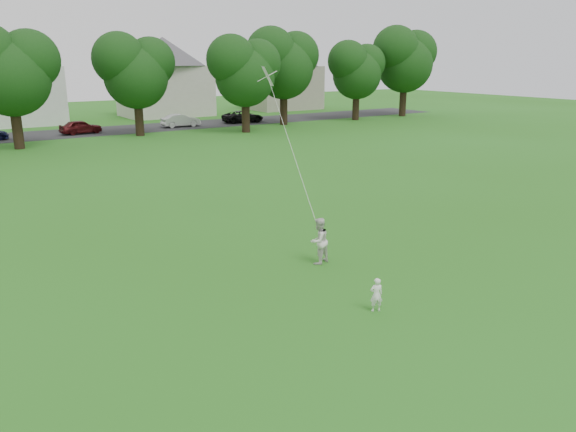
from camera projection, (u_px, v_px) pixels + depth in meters
ground at (336, 319)px, 14.43m from camera, size 160.00×160.00×0.00m
street at (34, 136)px, 48.18m from camera, size 90.00×7.00×0.01m
toddler at (376, 295)px, 14.73m from camera, size 0.40×0.34×0.94m
older_boy at (319, 241)px, 18.12m from camera, size 0.87×0.75×1.53m
kite at (291, 147)px, 19.81m from camera, size 0.96×3.04×7.10m
tree_row at (50, 60)px, 42.34m from camera, size 81.01×9.00×10.36m
house_row at (5, 71)px, 54.64m from camera, size 76.63×13.57×10.46m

